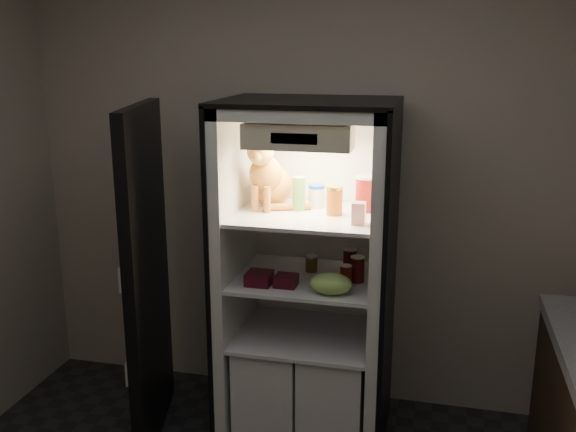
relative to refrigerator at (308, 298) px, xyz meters
name	(u,v)px	position (x,y,z in m)	size (l,w,h in m)	color
room_shell	(220,215)	(0.00, -1.38, 0.83)	(3.60, 3.60, 3.60)	white
refrigerator	(308,298)	(0.00, 0.00, 0.00)	(0.90, 0.72, 1.88)	white
fridge_door	(147,281)	(-0.83, -0.26, 0.12)	(0.27, 0.86, 1.85)	black
tabby_cat	(269,178)	(-0.22, 0.03, 0.66)	(0.35, 0.41, 0.42)	#C55819
parmesan_shaker	(299,194)	(-0.06, 0.00, 0.59)	(0.07, 0.07, 0.18)	green
mayo_tub	(316,196)	(0.02, 0.08, 0.56)	(0.09, 0.09, 0.12)	white
salsa_jar	(334,200)	(0.14, -0.05, 0.57)	(0.08, 0.08, 0.15)	maroon
pepper_jar	(366,193)	(0.29, 0.06, 0.59)	(0.11, 0.11, 0.19)	#AA1618
cream_carton	(359,213)	(0.29, -0.21, 0.55)	(0.06, 0.06, 0.11)	white
soda_can_a	(350,261)	(0.22, 0.05, 0.22)	(0.07, 0.07, 0.14)	black
soda_can_b	(357,269)	(0.27, -0.07, 0.22)	(0.07, 0.07, 0.14)	black
soda_can_c	(346,276)	(0.23, -0.15, 0.21)	(0.06, 0.06, 0.11)	black
condiment_jar	(311,263)	(0.01, 0.03, 0.19)	(0.07, 0.07, 0.09)	brown
grape_bag	(331,284)	(0.17, -0.27, 0.20)	(0.21, 0.15, 0.11)	#8ACC5F
berry_box_left	(259,278)	(-0.21, -0.23, 0.18)	(0.13, 0.13, 0.06)	#4E0D1B
berry_box_right	(286,281)	(-0.07, -0.22, 0.18)	(0.11, 0.11, 0.06)	#4E0D1B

